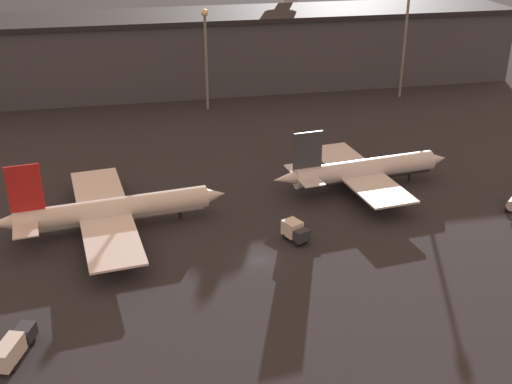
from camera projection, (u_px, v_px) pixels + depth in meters
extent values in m
plane|color=#26262B|center=(260.00, 261.00, 99.57)|extent=(600.00, 600.00, 0.00)
cube|color=#3D424C|center=(188.00, 54.00, 181.34)|extent=(187.61, 23.28, 19.95)
cube|color=black|center=(187.00, 16.00, 176.81)|extent=(187.61, 25.28, 1.20)
cylinder|color=silver|center=(114.00, 209.00, 107.54)|extent=(32.22, 7.61, 3.83)
cylinder|color=silver|center=(114.00, 213.00, 107.83)|extent=(30.56, 6.85, 3.25)
cone|color=silver|center=(213.00, 195.00, 112.48)|extent=(4.99, 4.15, 3.63)
cone|color=silver|center=(4.00, 223.00, 102.42)|extent=(6.08, 3.91, 3.25)
cube|color=red|center=(24.00, 188.00, 101.16)|extent=(5.37, 1.03, 7.87)
cube|color=silver|center=(25.00, 219.00, 103.24)|extent=(5.39, 13.72, 0.24)
cube|color=silver|center=(104.00, 213.00, 107.28)|extent=(12.77, 37.85, 0.36)
cylinder|color=gray|center=(104.00, 194.00, 117.02)|extent=(4.43, 2.59, 2.10)
cylinder|color=gray|center=(119.00, 249.00, 99.22)|extent=(4.43, 2.59, 2.10)
cylinder|color=black|center=(180.00, 214.00, 111.95)|extent=(0.50, 0.50, 1.72)
cylinder|color=black|center=(105.00, 221.00, 109.58)|extent=(0.50, 0.50, 1.72)
cylinder|color=black|center=(107.00, 229.00, 106.96)|extent=(0.50, 0.50, 1.72)
cylinder|color=silver|center=(365.00, 169.00, 122.53)|extent=(28.89, 7.34, 3.97)
cylinder|color=#333842|center=(365.00, 172.00, 122.82)|extent=(27.40, 6.58, 3.37)
cone|color=silver|center=(435.00, 159.00, 126.99)|extent=(5.17, 4.31, 3.77)
cone|color=silver|center=(288.00, 178.00, 117.88)|extent=(6.31, 4.05, 3.37)
cube|color=#333842|center=(308.00, 150.00, 116.73)|extent=(5.56, 1.06, 6.92)
cube|color=silver|center=(304.00, 175.00, 118.64)|extent=(5.23, 11.22, 0.24)
cube|color=silver|center=(358.00, 172.00, 122.33)|extent=(12.24, 30.89, 0.36)
cylinder|color=gray|center=(342.00, 162.00, 130.36)|extent=(4.59, 2.68, 2.18)
cylinder|color=gray|center=(383.00, 196.00, 115.94)|extent=(4.59, 2.68, 2.18)
cylinder|color=black|center=(409.00, 176.00, 126.64)|extent=(0.50, 0.50, 1.78)
cylinder|color=black|center=(353.00, 181.00, 124.70)|extent=(0.50, 0.50, 1.78)
cylinder|color=black|center=(361.00, 187.00, 121.99)|extent=(0.50, 0.50, 1.78)
cube|color=#282D38|center=(26.00, 332.00, 80.86)|extent=(2.74, 2.94, 1.88)
cube|color=silver|center=(9.00, 352.00, 76.89)|extent=(3.61, 5.34, 2.51)
cylinder|color=black|center=(21.00, 340.00, 81.27)|extent=(0.79, 1.02, 0.90)
cylinder|color=black|center=(32.00, 341.00, 81.07)|extent=(0.79, 1.02, 0.90)
cylinder|color=black|center=(1.00, 367.00, 76.71)|extent=(0.79, 1.02, 0.90)
cylinder|color=black|center=(13.00, 368.00, 76.52)|extent=(0.79, 1.02, 0.90)
cylinder|color=black|center=(507.00, 210.00, 114.43)|extent=(1.02, 1.01, 0.90)
cube|color=#282D38|center=(302.00, 236.00, 103.31)|extent=(2.90, 2.35, 1.88)
cube|color=silver|center=(292.00, 228.00, 105.00)|extent=(3.53, 3.69, 2.50)
cylinder|color=black|center=(306.00, 240.00, 104.45)|extent=(0.96, 1.09, 0.90)
cylinder|color=black|center=(297.00, 244.00, 103.41)|extent=(0.96, 1.09, 0.90)
cylinder|color=black|center=(294.00, 233.00, 106.60)|extent=(0.96, 1.09, 0.90)
cylinder|color=black|center=(285.00, 236.00, 105.57)|extent=(0.96, 1.09, 0.90)
cylinder|color=slate|center=(206.00, 63.00, 163.01)|extent=(0.70, 0.70, 24.14)
sphere|color=beige|center=(205.00, 13.00, 157.58)|extent=(1.80, 1.80, 1.80)
cylinder|color=slate|center=(404.00, 47.00, 172.08)|extent=(0.70, 0.70, 27.89)
cylinder|color=#99999E|center=(291.00, 12.00, 213.89)|extent=(4.40, 4.40, 30.24)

